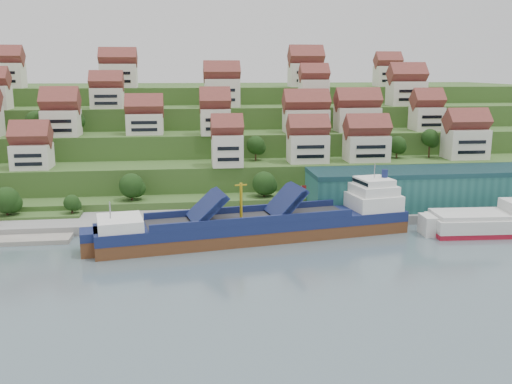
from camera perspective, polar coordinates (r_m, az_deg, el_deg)
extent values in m
plane|color=slate|center=(128.01, -2.54, -4.92)|extent=(300.00, 300.00, 0.00)
cube|color=gray|center=(144.83, 4.88, -2.45)|extent=(180.00, 14.00, 2.20)
cube|color=#2D4C1E|center=(211.18, -4.48, 2.49)|extent=(260.00, 128.00, 4.00)
cube|color=#2D4C1E|center=(215.55, -4.56, 3.63)|extent=(260.00, 118.00, 11.00)
cube|color=#2D4C1E|center=(222.97, -4.68, 4.83)|extent=(260.00, 102.00, 18.00)
cube|color=#2D4C1E|center=(230.48, -4.78, 5.95)|extent=(260.00, 86.00, 25.00)
cube|color=#2D4C1E|center=(239.12, -4.89, 6.90)|extent=(260.00, 68.00, 31.00)
cube|color=silver|center=(167.13, -21.48, 3.35)|extent=(10.03, 8.57, 6.64)
cube|color=silver|center=(159.18, -2.90, 4.18)|extent=(8.43, 7.62, 8.81)
cube|color=silver|center=(166.30, 5.19, 4.36)|extent=(11.28, 7.73, 8.06)
cube|color=silver|center=(171.22, 10.98, 4.33)|extent=(12.28, 8.26, 7.58)
cube|color=silver|center=(184.04, 20.20, 4.55)|extent=(12.18, 8.31, 8.85)
cube|color=silver|center=(179.85, -18.87, 6.54)|extent=(10.51, 8.98, 7.71)
cube|color=silver|center=(178.56, -11.04, 6.71)|extent=(10.95, 7.90, 6.28)
cube|color=silver|center=(174.30, -4.10, 7.03)|extent=(8.79, 8.56, 7.84)
cube|color=silver|center=(181.26, 5.01, 7.10)|extent=(13.65, 8.36, 7.11)
cube|color=silver|center=(186.21, 10.07, 7.16)|extent=(13.58, 8.18, 7.56)
cube|color=silver|center=(194.86, 16.68, 7.04)|extent=(9.39, 8.04, 7.44)
cube|color=silver|center=(193.46, -14.65, 9.07)|extent=(10.25, 7.30, 6.54)
cube|color=silver|center=(193.35, -3.42, 9.85)|extent=(11.53, 7.79, 9.28)
cube|color=silver|center=(197.22, 5.79, 9.82)|extent=(9.35, 7.14, 9.00)
cube|color=silver|center=(208.07, 14.79, 9.51)|extent=(12.12, 8.47, 8.28)
cube|color=silver|center=(220.11, -23.74, 10.61)|extent=(12.03, 8.03, 8.49)
cube|color=silver|center=(210.46, -13.56, 11.22)|extent=(12.52, 7.51, 8.21)
cube|color=silver|center=(216.20, 4.99, 11.57)|extent=(12.14, 8.73, 8.46)
cube|color=silver|center=(227.22, 13.01, 11.22)|extent=(9.48, 7.05, 7.53)
ellipsoid|color=#1C3D14|center=(152.50, 0.81, 0.87)|extent=(6.35, 6.35, 6.35)
ellipsoid|color=#1C3D14|center=(151.81, -12.36, 0.63)|extent=(6.41, 6.41, 6.41)
ellipsoid|color=#1C3D14|center=(178.46, 13.93, 4.61)|extent=(5.38, 5.38, 5.38)
ellipsoid|color=#1C3D14|center=(182.17, 17.00, 5.23)|extent=(5.30, 5.30, 5.30)
ellipsoid|color=#1C3D14|center=(168.32, -0.04, 4.72)|extent=(5.42, 5.42, 5.42)
ellipsoid|color=#1C3D14|center=(190.14, 9.46, 7.91)|extent=(4.72, 4.72, 4.72)
ellipsoid|color=#1C3D14|center=(187.36, -21.17, 6.65)|extent=(6.22, 6.22, 6.22)
ellipsoid|color=#1C3D14|center=(183.54, -17.83, 7.02)|extent=(6.19, 6.19, 6.19)
ellipsoid|color=#1C3D14|center=(203.37, 6.07, 9.87)|extent=(5.58, 5.58, 5.58)
ellipsoid|color=#1C3D14|center=(201.22, 5.88, 9.65)|extent=(5.32, 5.32, 5.32)
ellipsoid|color=#1C3D14|center=(150.64, -23.72, -0.74)|extent=(6.43, 6.43, 6.43)
ellipsoid|color=#1C3D14|center=(147.22, -17.95, -1.03)|extent=(3.96, 3.96, 3.96)
cube|color=#23605B|center=(155.06, 16.41, 0.39)|extent=(60.00, 15.00, 10.00)
cylinder|color=gray|center=(138.44, 4.53, -0.96)|extent=(0.16, 0.16, 8.00)
cube|color=maroon|center=(137.78, 4.80, 0.50)|extent=(1.20, 0.05, 0.80)
cube|color=brown|center=(129.02, 0.07, -4.31)|extent=(71.65, 22.75, 4.54)
cube|color=navy|center=(128.22, 0.07, -3.06)|extent=(71.67, 22.85, 2.36)
cube|color=white|center=(122.53, -13.47, -3.04)|extent=(10.70, 11.74, 2.36)
cube|color=#262628|center=(127.40, -0.71, -2.61)|extent=(46.32, 16.82, 0.27)
cube|color=navy|center=(124.30, -5.14, -1.57)|extent=(8.40, 11.03, 6.28)
cube|color=navy|center=(129.11, 2.77, -1.01)|extent=(8.07, 10.98, 6.64)
cylinder|color=gold|center=(125.95, -1.51, -0.92)|extent=(0.73, 0.73, 8.17)
cube|color=white|center=(138.57, 11.64, -0.91)|extent=(12.49, 12.05, 3.63)
cube|color=white|center=(137.95, 11.69, 0.27)|extent=(10.52, 10.67, 2.27)
cube|color=white|center=(137.57, 11.73, 1.04)|extent=(8.54, 9.29, 1.63)
cylinder|color=navy|center=(138.57, 12.75, 1.80)|extent=(1.68, 1.68, 2.00)
cube|color=maroon|center=(144.58, 22.39, -3.60)|extent=(28.96, 11.87, 2.47)
cube|color=silver|center=(144.05, 22.46, -2.80)|extent=(28.97, 11.98, 3.04)
cube|color=silver|center=(143.60, 22.52, -2.07)|extent=(27.49, 10.76, 1.14)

